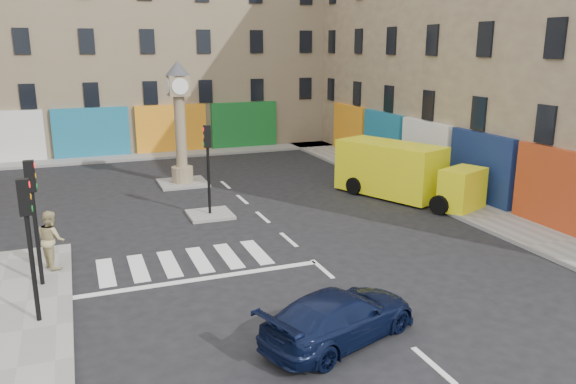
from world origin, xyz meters
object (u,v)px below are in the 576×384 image
traffic_light_island (208,155)px  navy_sedan (340,316)px  traffic_light_left_far (33,203)px  pedestrian_tan (51,239)px  traffic_light_left_near (28,228)px  yellow_van (402,172)px  clock_pillar (180,115)px

traffic_light_island → navy_sedan: (0.55, -11.21, -1.96)m
traffic_light_left_far → pedestrian_tan: size_ratio=2.01×
traffic_light_left_near → yellow_van: traffic_light_left_near is taller
traffic_light_island → navy_sedan: traffic_light_island is taller
traffic_light_left_far → clock_pillar: clock_pillar is taller
traffic_light_left_near → clock_pillar: bearing=65.5°
traffic_light_island → yellow_van: 9.14m
traffic_light_left_near → clock_pillar: size_ratio=0.61×
navy_sedan → yellow_van: size_ratio=0.60×
navy_sedan → yellow_van: (8.48, 10.77, 0.63)m
traffic_light_left_near → yellow_van: size_ratio=0.51×
traffic_light_left_near → navy_sedan: bearing=-26.5°
traffic_light_island → yellow_van: (9.03, -0.44, -1.34)m
navy_sedan → yellow_van: 13.72m
clock_pillar → navy_sedan: size_ratio=1.41×
traffic_light_island → pedestrian_tan: bearing=-145.7°
yellow_van → pedestrian_tan: yellow_van is taller
traffic_light_left_far → navy_sedan: (6.85, -5.81, -1.99)m
yellow_van → clock_pillar: bearing=121.6°
traffic_light_island → clock_pillar: clock_pillar is taller
traffic_light_left_near → traffic_light_island: (6.30, 7.80, -0.03)m
traffic_light_left_far → traffic_light_island: size_ratio=1.00×
traffic_light_left_near → clock_pillar: (6.30, 13.80, 0.93)m
traffic_light_left_far → clock_pillar: bearing=61.1°
traffic_light_island → navy_sedan: size_ratio=0.86×
traffic_light_left_near → yellow_van: bearing=25.6°
clock_pillar → yellow_van: bearing=-35.5°
navy_sedan → pedestrian_tan: bearing=22.1°
yellow_van → navy_sedan: bearing=-151.1°
navy_sedan → traffic_light_left_far: bearing=29.1°
traffic_light_left_near → traffic_light_island: size_ratio=1.00×
traffic_light_island → yellow_van: size_ratio=0.51×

